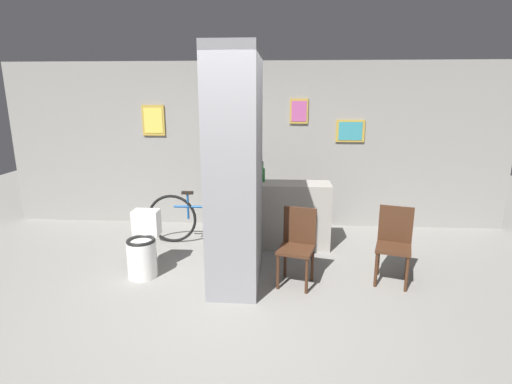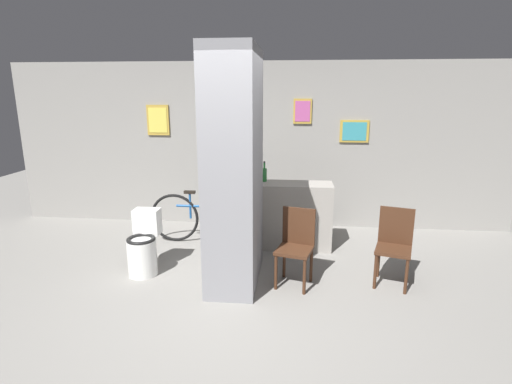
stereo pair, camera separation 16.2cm
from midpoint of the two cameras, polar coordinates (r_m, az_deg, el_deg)
ground_plane at (r=4.31m, az=-3.91°, el=-15.61°), size 14.00×14.00×0.00m
wall_back at (r=6.42m, az=-1.01°, el=6.64°), size 8.00×0.09×2.60m
pillar_center at (r=4.42m, az=-3.99°, el=3.19°), size 0.56×1.18×2.60m
counter_shelf at (r=5.61m, az=2.86°, el=-3.29°), size 1.33×0.44×0.92m
toilet at (r=5.00m, az=-16.73°, el=-7.72°), size 0.34×0.50×0.75m
chair_near_pillar at (r=4.55m, az=4.92°, el=-7.29°), size 0.46×0.46×0.87m
chair_by_doorway at (r=4.82m, az=18.21°, el=-6.75°), size 0.47×0.47×0.87m
bicycle at (r=5.80m, az=-8.08°, el=-3.76°), size 1.68×0.42×0.77m
bottle_tall at (r=5.56m, az=0.10°, el=2.60°), size 0.07×0.07×0.29m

